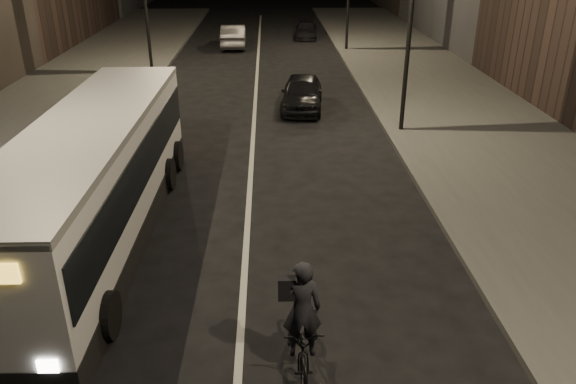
{
  "coord_description": "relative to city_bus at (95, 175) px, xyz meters",
  "views": [
    {
      "loc": [
        0.6,
        -8.12,
        6.97
      ],
      "look_at": [
        1.02,
        3.62,
        1.5
      ],
      "focal_mm": 35.0,
      "sensor_mm": 36.0,
      "label": 1
    }
  ],
  "objects": [
    {
      "name": "ground",
      "position": [
        3.6,
        -4.43,
        -1.64
      ],
      "size": [
        180.0,
        180.0,
        0.0
      ],
      "primitive_type": "plane",
      "color": "black",
      "rests_on": "ground"
    },
    {
      "name": "sidewalk_right",
      "position": [
        12.1,
        9.57,
        -1.56
      ],
      "size": [
        7.0,
        70.0,
        0.16
      ],
      "primitive_type": "cube",
      "color": "#3B3B39",
      "rests_on": "ground"
    },
    {
      "name": "sidewalk_left",
      "position": [
        -4.9,
        9.57,
        -1.56
      ],
      "size": [
        7.0,
        70.0,
        0.16
      ],
      "primitive_type": "cube",
      "color": "#3B3B39",
      "rests_on": "ground"
    },
    {
      "name": "city_bus",
      "position": [
        0.0,
        0.0,
        0.0
      ],
      "size": [
        2.75,
        11.26,
        3.02
      ],
      "rotation": [
        0.0,
        0.0,
        -0.01
      ],
      "color": "silver",
      "rests_on": "ground"
    },
    {
      "name": "cyclist_on_bicycle",
      "position": [
        4.7,
        -4.83,
        -0.91
      ],
      "size": [
        0.77,
        1.95,
        2.21
      ],
      "rotation": [
        0.0,
        0.0,
        0.05
      ],
      "color": "black",
      "rests_on": "ground"
    },
    {
      "name": "car_near",
      "position": [
        5.63,
        10.87,
        -0.93
      ],
      "size": [
        2.1,
        4.35,
        1.43
      ],
      "primitive_type": "imported",
      "rotation": [
        0.0,
        0.0,
        -0.1
      ],
      "color": "black",
      "rests_on": "ground"
    },
    {
      "name": "car_mid",
      "position": [
        1.97,
        25.21,
        -0.91
      ],
      "size": [
        1.64,
        4.47,
        1.46
      ],
      "primitive_type": "imported",
      "rotation": [
        0.0,
        0.0,
        3.16
      ],
      "color": "#3C3B3E",
      "rests_on": "ground"
    },
    {
      "name": "car_far",
      "position": [
        6.96,
        28.62,
        -1.09
      ],
      "size": [
        1.85,
        3.95,
        1.12
      ],
      "primitive_type": "imported",
      "rotation": [
        0.0,
        0.0,
        -0.08
      ],
      "color": "black",
      "rests_on": "ground"
    }
  ]
}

